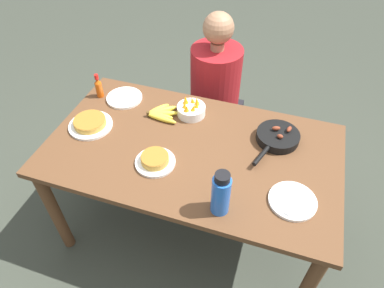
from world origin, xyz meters
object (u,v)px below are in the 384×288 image
object	(u,v)px
frittata_plate_center	(155,160)
frittata_plate_side	(90,123)
water_bottle	(221,194)
banana_bunch	(161,113)
fruit_bowl_mango	(191,109)
hot_sauce_bottle	(99,87)
empty_plate_far_left	(293,201)
skillet	(277,137)
person_figure	(214,105)
empty_plate_near_front	(124,98)

from	to	relation	value
frittata_plate_center	frittata_plate_side	world-z (taller)	frittata_plate_center
water_bottle	banana_bunch	bearing A→B (deg)	133.44
fruit_bowl_mango	hot_sauce_bottle	world-z (taller)	hot_sauce_bottle
empty_plate_far_left	water_bottle	bearing A→B (deg)	-155.27
banana_bunch	hot_sauce_bottle	bearing A→B (deg)	172.12
water_bottle	hot_sauce_bottle	bearing A→B (deg)	147.80
skillet	person_figure	xyz separation A→B (m)	(-0.51, 0.55, -0.30)
skillet	water_bottle	world-z (taller)	water_bottle
frittata_plate_center	hot_sauce_bottle	xyz separation A→B (m)	(-0.57, 0.43, 0.05)
frittata_plate_side	water_bottle	distance (m)	0.93
fruit_bowl_mango	hot_sauce_bottle	size ratio (longest dim) A/B	1.05
hot_sauce_bottle	water_bottle	bearing A→B (deg)	-32.20
empty_plate_near_front	empty_plate_far_left	distance (m)	1.22
banana_bunch	water_bottle	size ratio (longest dim) A/B	0.84
skillet	banana_bunch	bearing A→B (deg)	-71.37
fruit_bowl_mango	person_figure	size ratio (longest dim) A/B	0.14
empty_plate_near_front	fruit_bowl_mango	distance (m)	0.46
empty_plate_near_front	hot_sauce_bottle	xyz separation A→B (m)	(-0.16, -0.02, 0.06)
banana_bunch	empty_plate_far_left	xyz separation A→B (m)	(0.84, -0.40, -0.01)
skillet	person_figure	distance (m)	0.81
skillet	frittata_plate_center	bearing A→B (deg)	-38.99
frittata_plate_side	fruit_bowl_mango	distance (m)	0.60
water_bottle	empty_plate_near_front	bearing A→B (deg)	141.94
water_bottle	person_figure	xyz separation A→B (m)	(-0.32, 1.09, -0.39)
frittata_plate_center	water_bottle	size ratio (longest dim) A/B	0.86
frittata_plate_side	empty_plate_far_left	xyz separation A→B (m)	(1.19, -0.18, -0.01)
skillet	empty_plate_far_left	world-z (taller)	skillet
water_bottle	hot_sauce_bottle	world-z (taller)	water_bottle
banana_bunch	empty_plate_near_front	distance (m)	0.30
empty_plate_near_front	skillet	bearing A→B (deg)	-4.63
empty_plate_far_left	hot_sauce_bottle	bearing A→B (deg)	160.35
banana_bunch	water_bottle	xyz separation A→B (m)	(0.52, -0.54, 0.10)
water_bottle	empty_plate_far_left	bearing A→B (deg)	24.73
skillet	fruit_bowl_mango	distance (m)	0.54
skillet	empty_plate_near_front	distance (m)	0.99
skillet	empty_plate_far_left	bearing A→B (deg)	36.82
banana_bunch	skillet	distance (m)	0.70
frittata_plate_side	skillet	bearing A→B (deg)	11.87
hot_sauce_bottle	fruit_bowl_mango	bearing A→B (deg)	1.02
frittata_plate_side	water_bottle	xyz separation A→B (m)	(0.87, -0.32, 0.09)
empty_plate_far_left	water_bottle	world-z (taller)	water_bottle
frittata_plate_center	skillet	bearing A→B (deg)	32.62
skillet	water_bottle	xyz separation A→B (m)	(-0.19, -0.55, 0.09)
empty_plate_near_front	hot_sauce_bottle	size ratio (longest dim) A/B	1.39
banana_bunch	hot_sauce_bottle	distance (m)	0.45
frittata_plate_side	banana_bunch	bearing A→B (deg)	31.67
banana_bunch	water_bottle	distance (m)	0.76
empty_plate_near_front	frittata_plate_center	bearing A→B (deg)	-48.35
frittata_plate_side	water_bottle	size ratio (longest dim) A/B	1.03
hot_sauce_bottle	frittata_plate_center	bearing A→B (deg)	-37.47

